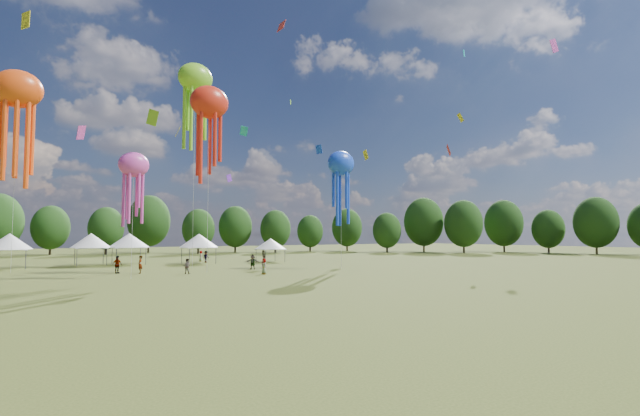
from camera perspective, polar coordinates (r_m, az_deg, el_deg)
ground at (r=21.57m, az=26.87°, el=-14.20°), size 300.00×300.00×0.00m
spectator_near at (r=50.69m, az=-16.42°, el=-7.06°), size 1.00×0.96×1.63m
spectators_far at (r=61.30m, az=-13.08°, el=-6.38°), size 23.36×27.32×1.92m
festival_tents at (r=68.34m, az=-21.73°, el=-3.92°), size 38.48×11.29×4.40m
show_kites at (r=57.33m, az=-19.99°, el=10.18°), size 38.54×17.82×26.56m
small_kites at (r=59.83m, az=-11.61°, el=21.76°), size 70.08×51.28×46.69m
treeline at (r=74.80m, az=-21.53°, el=-1.35°), size 201.57×95.24×13.43m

